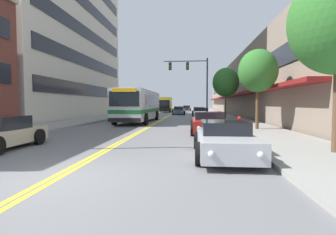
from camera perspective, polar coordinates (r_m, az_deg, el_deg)
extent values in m
plane|color=slate|center=(43.13, 0.70, 0.66)|extent=(240.00, 240.00, 0.00)
cube|color=gray|center=(44.30, -8.88, 0.79)|extent=(3.79, 106.00, 0.16)
cube|color=gray|center=(43.21, 10.53, 0.72)|extent=(3.79, 106.00, 0.16)
cube|color=yellow|center=(43.14, 0.57, 0.66)|extent=(0.14, 106.00, 0.01)
cube|color=yellow|center=(43.13, 0.83, 0.66)|extent=(0.14, 106.00, 0.01)
cube|color=black|center=(34.80, -16.55, 5.68)|extent=(0.08, 24.29, 1.40)
cube|color=black|center=(35.14, -16.64, 11.34)|extent=(0.08, 24.29, 1.40)
cube|color=black|center=(35.82, -16.73, 16.84)|extent=(0.08, 24.29, 1.40)
cube|color=black|center=(36.81, -16.82, 22.09)|extent=(0.08, 24.29, 1.40)
cube|color=gray|center=(44.25, 18.57, 5.88)|extent=(8.00, 68.00, 8.22)
cube|color=maroon|center=(43.37, 12.67, 4.43)|extent=(1.10, 61.20, 0.24)
cube|color=black|center=(43.55, 13.37, 7.31)|extent=(0.08, 61.20, 1.40)
cube|color=silver|center=(25.85, -6.33, 2.78)|extent=(2.60, 11.44, 2.66)
cube|color=#196B33|center=(25.86, -6.32, 1.60)|extent=(2.62, 11.46, 0.32)
cube|color=black|center=(26.41, -6.09, 3.71)|extent=(2.63, 8.92, 0.96)
cube|color=black|center=(20.26, -9.54, 4.04)|extent=(2.34, 0.04, 1.17)
cube|color=yellow|center=(20.27, -9.57, 5.92)|extent=(1.87, 0.06, 0.28)
cube|color=black|center=(20.27, -9.52, -0.56)|extent=(2.55, 0.08, 0.32)
cylinder|color=black|center=(22.43, -11.61, -0.31)|extent=(0.30, 1.00, 1.00)
cylinder|color=black|center=(21.82, -4.90, -0.35)|extent=(0.30, 1.00, 1.00)
cylinder|color=black|center=(29.23, -7.66, 0.49)|extent=(0.30, 1.00, 1.00)
cylinder|color=black|center=(28.77, -2.49, 0.47)|extent=(0.30, 1.00, 1.00)
cube|color=beige|center=(37.35, -6.69, 1.05)|extent=(1.85, 4.74, 0.69)
cube|color=black|center=(37.52, -6.64, 2.00)|extent=(1.59, 2.09, 0.54)
cylinder|color=black|center=(36.13, -8.63, 0.64)|extent=(0.22, 0.60, 0.60)
cylinder|color=black|center=(35.73, -5.68, 0.63)|extent=(0.22, 0.60, 0.60)
cylinder|color=black|center=(38.99, -7.61, 0.82)|extent=(0.22, 0.60, 0.60)
cylinder|color=black|center=(38.62, -4.87, 0.82)|extent=(0.22, 0.60, 0.60)
sphere|color=silver|center=(35.16, -8.51, 0.97)|extent=(0.16, 0.16, 0.16)
sphere|color=silver|center=(34.88, -6.45, 0.97)|extent=(0.16, 0.16, 0.16)
cube|color=red|center=(39.81, -6.93, 1.22)|extent=(0.18, 0.04, 0.10)
cube|color=red|center=(39.56, -5.05, 1.22)|extent=(0.18, 0.04, 0.10)
cube|color=black|center=(12.33, -32.76, -0.94)|extent=(1.59, 1.79, 0.51)
cylinder|color=black|center=(12.76, -26.26, -3.77)|extent=(0.22, 0.68, 0.68)
cube|color=red|center=(14.28, -30.19, -2.49)|extent=(0.18, 0.04, 0.10)
cube|color=red|center=(13.56, -25.57, -2.65)|extent=(0.18, 0.04, 0.10)
cube|color=#B7B7BC|center=(9.08, 12.14, -5.26)|extent=(1.74, 4.58, 0.59)
cube|color=black|center=(9.20, 12.03, -2.04)|extent=(1.50, 2.02, 0.41)
cylinder|color=black|center=(7.64, 6.75, -7.84)|extent=(0.22, 0.69, 0.69)
cylinder|color=black|center=(7.89, 19.92, -7.65)|extent=(0.22, 0.69, 0.69)
cylinder|color=black|center=(10.44, 6.28, -4.91)|extent=(0.22, 0.69, 0.69)
cylinder|color=black|center=(10.63, 15.97, -4.86)|extent=(0.22, 0.69, 0.69)
sphere|color=silver|center=(6.75, 9.42, -7.86)|extent=(0.16, 0.16, 0.16)
sphere|color=silver|center=(6.95, 19.57, -7.68)|extent=(0.16, 0.16, 0.16)
cube|color=red|center=(11.30, 7.54, -3.45)|extent=(0.18, 0.04, 0.10)
cube|color=red|center=(11.42, 13.83, -3.44)|extent=(0.18, 0.04, 0.10)
cube|color=maroon|center=(16.02, 8.89, -1.54)|extent=(1.94, 4.76, 0.66)
cube|color=black|center=(16.18, 8.86, 0.47)|extent=(1.67, 2.09, 0.45)
cylinder|color=black|center=(14.53, 5.36, -2.70)|extent=(0.22, 0.67, 0.67)
cylinder|color=black|center=(14.68, 13.14, -2.71)|extent=(0.22, 0.67, 0.67)
cylinder|color=black|center=(17.47, 5.30, -1.74)|extent=(0.22, 0.67, 0.67)
cylinder|color=black|center=(17.59, 11.79, -1.75)|extent=(0.22, 0.67, 0.67)
sphere|color=silver|center=(13.60, 6.71, -2.19)|extent=(0.16, 0.16, 0.16)
sphere|color=silver|center=(13.70, 12.40, -2.20)|extent=(0.16, 0.16, 0.16)
cube|color=red|center=(18.37, 6.21, -0.84)|extent=(0.18, 0.04, 0.10)
cube|color=red|center=(18.45, 10.55, -0.85)|extent=(0.18, 0.04, 0.10)
cube|color=white|center=(30.67, 7.26, 0.63)|extent=(1.77, 4.14, 0.65)
cube|color=black|center=(30.81, 7.25, 1.71)|extent=(1.52, 1.82, 0.50)
cylinder|color=black|center=(29.37, 5.58, 0.21)|extent=(0.22, 0.69, 0.69)
cylinder|color=black|center=(29.45, 9.11, 0.19)|extent=(0.22, 0.69, 0.69)
cylinder|color=black|center=(31.93, 5.54, 0.43)|extent=(0.22, 0.69, 0.69)
cylinder|color=black|center=(32.00, 8.79, 0.41)|extent=(0.22, 0.69, 0.69)
sphere|color=silver|center=(28.56, 6.18, 0.53)|extent=(0.16, 0.16, 0.16)
sphere|color=silver|center=(28.61, 8.66, 0.52)|extent=(0.16, 0.16, 0.16)
cube|color=red|center=(32.72, 6.00, 0.85)|extent=(0.18, 0.04, 0.10)
cube|color=red|center=(32.77, 8.23, 0.83)|extent=(0.18, 0.04, 0.10)
cube|color=#38383D|center=(39.63, 6.68, 1.11)|extent=(1.71, 4.56, 0.61)
cube|color=black|center=(39.80, 6.68, 1.93)|extent=(1.47, 2.01, 0.52)
cylinder|color=black|center=(38.21, 5.42, 0.80)|extent=(0.22, 0.61, 0.61)
cylinder|color=black|center=(38.26, 8.06, 0.79)|extent=(0.22, 0.61, 0.61)
cylinder|color=black|center=(41.04, 5.40, 0.95)|extent=(0.22, 0.61, 0.61)
cylinder|color=black|center=(41.09, 7.85, 0.94)|extent=(0.22, 0.61, 0.61)
sphere|color=silver|center=(37.32, 5.86, 1.04)|extent=(0.16, 0.16, 0.16)
sphere|color=silver|center=(37.36, 7.70, 1.04)|extent=(0.16, 0.16, 0.16)
cube|color=red|center=(41.91, 5.75, 1.26)|extent=(0.18, 0.04, 0.10)
cube|color=red|center=(41.94, 7.43, 1.25)|extent=(0.18, 0.04, 0.10)
cube|color=#232328|center=(64.34, 4.08, 1.88)|extent=(1.87, 4.08, 0.66)
cube|color=black|center=(64.49, 4.08, 2.40)|extent=(1.61, 1.79, 0.50)
cylinder|color=black|center=(63.10, 3.19, 1.70)|extent=(0.22, 0.66, 0.66)
cylinder|color=black|center=(63.07, 4.92, 1.69)|extent=(0.22, 0.66, 0.66)
cylinder|color=black|center=(65.63, 3.26, 1.75)|extent=(0.22, 0.66, 0.66)
cylinder|color=black|center=(65.60, 4.93, 1.74)|extent=(0.22, 0.66, 0.66)
sphere|color=silver|center=(62.30, 3.44, 1.88)|extent=(0.16, 0.16, 0.16)
sphere|color=silver|center=(62.27, 4.65, 1.88)|extent=(0.16, 0.16, 0.16)
cube|color=red|center=(66.40, 3.52, 1.95)|extent=(0.18, 0.04, 0.10)
cube|color=red|center=(66.38, 4.69, 1.95)|extent=(0.18, 0.04, 0.10)
cube|color=#475675|center=(43.23, 2.38, 1.33)|extent=(1.76, 4.54, 0.68)
cube|color=black|center=(43.39, 2.40, 2.08)|extent=(1.52, 2.00, 0.44)
cylinder|color=black|center=(41.88, 1.06, 1.00)|extent=(0.22, 0.60, 0.60)
cylinder|color=black|center=(41.80, 3.53, 0.99)|extent=(0.22, 0.60, 0.60)
cylinder|color=black|center=(44.69, 1.31, 1.13)|extent=(0.22, 0.60, 0.60)
cylinder|color=black|center=(44.61, 3.63, 1.12)|extent=(0.22, 0.60, 0.60)
sphere|color=silver|center=(40.98, 1.37, 1.29)|extent=(0.16, 0.16, 0.16)
sphere|color=silver|center=(40.92, 3.10, 1.28)|extent=(0.16, 0.16, 0.16)
cube|color=red|center=(45.53, 1.72, 1.46)|extent=(0.18, 0.04, 0.10)
cube|color=red|center=(45.48, 3.32, 1.45)|extent=(0.18, 0.04, 0.10)
cube|color=black|center=(52.40, 2.31, 1.63)|extent=(1.92, 4.17, 0.65)
cube|color=black|center=(52.55, 2.32, 2.22)|extent=(1.65, 1.83, 0.42)
cylinder|color=black|center=(51.17, 1.14, 1.41)|extent=(0.22, 0.68, 0.68)
cylinder|color=black|center=(51.07, 3.34, 1.40)|extent=(0.22, 0.68, 0.68)
cylinder|color=black|center=(53.75, 1.32, 1.49)|extent=(0.22, 0.68, 0.68)
cylinder|color=black|center=(53.66, 3.42, 1.48)|extent=(0.22, 0.68, 0.68)
sphere|color=silver|center=(50.33, 1.43, 1.61)|extent=(0.16, 0.16, 0.16)
sphere|color=silver|center=(50.27, 2.96, 1.61)|extent=(0.16, 0.16, 0.16)
cube|color=red|center=(54.52, 1.68, 1.72)|extent=(0.18, 0.04, 0.10)
cube|color=red|center=(54.46, 3.14, 1.72)|extent=(0.18, 0.04, 0.10)
cube|color=black|center=(51.83, -0.90, 2.57)|extent=(2.36, 2.15, 2.23)
cube|color=black|center=(50.74, -1.02, 3.01)|extent=(2.00, 0.04, 0.98)
cube|color=yellow|center=(55.39, -0.51, 2.93)|extent=(2.40, 5.01, 2.87)
cylinder|color=black|center=(51.99, -2.22, 1.52)|extent=(0.28, 0.84, 0.84)
cylinder|color=black|center=(51.74, 0.44, 1.52)|extent=(0.28, 0.84, 0.84)
cylinder|color=black|center=(57.03, -1.58, 1.66)|extent=(0.28, 0.84, 0.84)
cylinder|color=black|center=(56.81, 0.85, 1.65)|extent=(0.28, 0.84, 0.84)
cylinder|color=#47474C|center=(32.51, 8.51, 6.32)|extent=(0.18, 0.18, 7.34)
cylinder|color=#47474C|center=(32.82, 3.80, 12.15)|extent=(5.33, 0.11, 0.11)
cube|color=black|center=(32.72, 4.27, 11.11)|extent=(0.34, 0.26, 0.92)
sphere|color=red|center=(32.61, 4.27, 11.63)|extent=(0.18, 0.18, 0.18)
sphere|color=yellow|center=(32.57, 4.27, 11.15)|extent=(0.18, 0.18, 0.18)
sphere|color=green|center=(32.53, 4.27, 10.67)|extent=(0.18, 0.18, 0.18)
cylinder|color=black|center=(32.80, 4.28, 12.03)|extent=(0.02, 0.02, 0.14)
cube|color=black|center=(32.82, 0.48, 11.09)|extent=(0.34, 0.26, 0.92)
sphere|color=red|center=(32.70, 0.46, 11.61)|extent=(0.18, 0.18, 0.18)
sphere|color=yellow|center=(32.66, 0.46, 11.13)|extent=(0.18, 0.18, 0.18)
sphere|color=green|center=(32.63, 0.46, 10.65)|extent=(0.18, 0.18, 0.18)
cylinder|color=black|center=(32.90, 0.48, 12.01)|extent=(0.02, 0.02, 0.14)
cylinder|color=brown|center=(17.82, 18.85, 1.94)|extent=(0.21, 0.21, 2.67)
ellipsoid|color=#2D6B28|center=(17.94, 18.98, 9.60)|extent=(2.48, 2.48, 2.73)
cylinder|color=brown|center=(30.24, 12.40, 2.50)|extent=(0.16, 0.16, 2.76)
ellipsoid|color=#2D6B28|center=(30.33, 12.46, 7.48)|extent=(2.95, 2.95, 3.24)
cylinder|color=red|center=(15.19, 15.27, -1.77)|extent=(0.21, 0.21, 0.76)
sphere|color=red|center=(15.16, 15.29, -0.13)|extent=(0.19, 0.19, 0.19)
cylinder|color=red|center=(15.16, 14.73, -1.45)|extent=(0.08, 0.10, 0.10)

